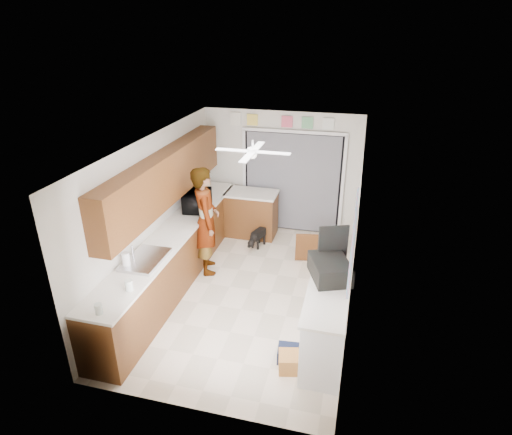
# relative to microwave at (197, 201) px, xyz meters

# --- Properties ---
(floor) EXTENTS (5.00, 5.00, 0.00)m
(floor) POSITION_rel_microwave_xyz_m (1.24, -0.93, -1.11)
(floor) COLOR beige
(floor) RESTS_ON ground
(ceiling) EXTENTS (5.00, 5.00, 0.00)m
(ceiling) POSITION_rel_microwave_xyz_m (1.24, -0.93, 1.39)
(ceiling) COLOR white
(ceiling) RESTS_ON ground
(wall_back) EXTENTS (3.20, 0.00, 3.20)m
(wall_back) POSITION_rel_microwave_xyz_m (1.24, 1.57, 0.14)
(wall_back) COLOR silver
(wall_back) RESTS_ON ground
(wall_front) EXTENTS (3.20, 0.00, 3.20)m
(wall_front) POSITION_rel_microwave_xyz_m (1.24, -3.43, 0.14)
(wall_front) COLOR silver
(wall_front) RESTS_ON ground
(wall_left) EXTENTS (0.00, 5.00, 5.00)m
(wall_left) POSITION_rel_microwave_xyz_m (-0.36, -0.93, 0.14)
(wall_left) COLOR silver
(wall_left) RESTS_ON ground
(wall_right) EXTENTS (0.00, 5.00, 5.00)m
(wall_right) POSITION_rel_microwave_xyz_m (2.84, -0.93, 0.14)
(wall_right) COLOR silver
(wall_right) RESTS_ON ground
(left_base_cabinets) EXTENTS (0.60, 4.80, 0.90)m
(left_base_cabinets) POSITION_rel_microwave_xyz_m (-0.06, -0.93, -0.66)
(left_base_cabinets) COLOR brown
(left_base_cabinets) RESTS_ON floor
(left_countertop) EXTENTS (0.62, 4.80, 0.04)m
(left_countertop) POSITION_rel_microwave_xyz_m (-0.05, -0.93, -0.19)
(left_countertop) COLOR white
(left_countertop) RESTS_ON left_base_cabinets
(upper_cabinets) EXTENTS (0.32, 4.00, 0.80)m
(upper_cabinets) POSITION_rel_microwave_xyz_m (-0.20, -0.73, 0.69)
(upper_cabinets) COLOR brown
(upper_cabinets) RESTS_ON wall_left
(sink_basin) EXTENTS (0.50, 0.76, 0.06)m
(sink_basin) POSITION_rel_microwave_xyz_m (-0.05, -1.93, -0.15)
(sink_basin) COLOR silver
(sink_basin) RESTS_ON left_countertop
(faucet) EXTENTS (0.03, 0.03, 0.22)m
(faucet) POSITION_rel_microwave_xyz_m (-0.24, -1.93, -0.06)
(faucet) COLOR silver
(faucet) RESTS_ON left_countertop
(peninsula_base) EXTENTS (1.00, 0.60, 0.90)m
(peninsula_base) POSITION_rel_microwave_xyz_m (0.74, 1.07, -0.66)
(peninsula_base) COLOR brown
(peninsula_base) RESTS_ON floor
(peninsula_top) EXTENTS (1.04, 0.64, 0.04)m
(peninsula_top) POSITION_rel_microwave_xyz_m (0.74, 1.07, -0.19)
(peninsula_top) COLOR white
(peninsula_top) RESTS_ON peninsula_base
(back_opening_recess) EXTENTS (2.00, 0.06, 2.10)m
(back_opening_recess) POSITION_rel_microwave_xyz_m (1.49, 1.54, -0.06)
(back_opening_recess) COLOR black
(back_opening_recess) RESTS_ON wall_back
(curtain_panel) EXTENTS (1.90, 0.03, 2.05)m
(curtain_panel) POSITION_rel_microwave_xyz_m (1.49, 1.50, -0.06)
(curtain_panel) COLOR gray
(curtain_panel) RESTS_ON wall_back
(door_trim_left) EXTENTS (0.06, 0.04, 2.10)m
(door_trim_left) POSITION_rel_microwave_xyz_m (0.47, 1.51, -0.06)
(door_trim_left) COLOR white
(door_trim_left) RESTS_ON wall_back
(door_trim_right) EXTENTS (0.06, 0.04, 2.10)m
(door_trim_right) POSITION_rel_microwave_xyz_m (2.51, 1.51, -0.06)
(door_trim_right) COLOR white
(door_trim_right) RESTS_ON wall_back
(door_trim_head) EXTENTS (2.10, 0.04, 0.06)m
(door_trim_head) POSITION_rel_microwave_xyz_m (1.49, 1.51, 1.01)
(door_trim_head) COLOR white
(door_trim_head) RESTS_ON wall_back
(header_frame_0) EXTENTS (0.22, 0.02, 0.22)m
(header_frame_0) POSITION_rel_microwave_xyz_m (0.64, 1.54, 1.19)
(header_frame_0) COLOR #F8DA52
(header_frame_0) RESTS_ON wall_back
(header_frame_2) EXTENTS (0.22, 0.02, 0.22)m
(header_frame_2) POSITION_rel_microwave_xyz_m (1.34, 1.54, 1.19)
(header_frame_2) COLOR #DF536D
(header_frame_2) RESTS_ON wall_back
(header_frame_3) EXTENTS (0.22, 0.02, 0.22)m
(header_frame_3) POSITION_rel_microwave_xyz_m (1.74, 1.54, 1.19)
(header_frame_3) COLOR #61AB74
(header_frame_3) RESTS_ON wall_back
(header_frame_4) EXTENTS (0.22, 0.02, 0.22)m
(header_frame_4) POSITION_rel_microwave_xyz_m (2.14, 1.54, 1.19)
(header_frame_4) COLOR white
(header_frame_4) RESTS_ON wall_back
(route66_sign) EXTENTS (0.22, 0.02, 0.26)m
(route66_sign) POSITION_rel_microwave_xyz_m (0.29, 1.54, 1.19)
(route66_sign) COLOR silver
(route66_sign) RESTS_ON wall_back
(right_counter_base) EXTENTS (0.50, 1.40, 0.90)m
(right_counter_base) POSITION_rel_microwave_xyz_m (2.59, -2.13, -0.66)
(right_counter_base) COLOR white
(right_counter_base) RESTS_ON floor
(right_counter_top) EXTENTS (0.54, 1.44, 0.04)m
(right_counter_top) POSITION_rel_microwave_xyz_m (2.58, -2.13, -0.19)
(right_counter_top) COLOR white
(right_counter_top) RESTS_ON right_counter_base
(abstract_painting) EXTENTS (0.03, 1.15, 0.95)m
(abstract_painting) POSITION_rel_microwave_xyz_m (2.82, -1.93, 0.54)
(abstract_painting) COLOR #DE5281
(abstract_painting) RESTS_ON wall_right
(ceiling_fan) EXTENTS (1.14, 1.14, 0.24)m
(ceiling_fan) POSITION_rel_microwave_xyz_m (1.24, -0.73, 1.21)
(ceiling_fan) COLOR white
(ceiling_fan) RESTS_ON ceiling
(microwave) EXTENTS (0.49, 0.66, 0.34)m
(microwave) POSITION_rel_microwave_xyz_m (0.00, 0.00, 0.00)
(microwave) COLOR black
(microwave) RESTS_ON left_countertop
(jar_a) EXTENTS (0.11, 0.11, 0.14)m
(jar_a) POSITION_rel_microwave_xyz_m (0.10, -2.66, -0.10)
(jar_a) COLOR silver
(jar_a) RESTS_ON left_countertop
(jar_b) EXTENTS (0.11, 0.11, 0.13)m
(jar_b) POSITION_rel_microwave_xyz_m (0.00, -3.18, -0.10)
(jar_b) COLOR silver
(jar_b) RESTS_ON left_countertop
(paper_towel_roll) EXTENTS (0.12, 0.12, 0.23)m
(paper_towel_roll) POSITION_rel_microwave_xyz_m (-0.21, -2.16, -0.05)
(paper_towel_roll) COLOR white
(paper_towel_roll) RESTS_ON left_countertop
(suitcase) EXTENTS (0.66, 0.75, 0.27)m
(suitcase) POSITION_rel_microwave_xyz_m (2.56, -1.73, -0.04)
(suitcase) COLOR black
(suitcase) RESTS_ON right_counter_top
(suitcase_rim) EXTENTS (0.62, 0.70, 0.02)m
(suitcase_rim) POSITION_rel_microwave_xyz_m (2.56, -1.73, -0.15)
(suitcase_rim) COLOR yellow
(suitcase_rim) RESTS_ON suitcase
(suitcase_lid) EXTENTS (0.40, 0.18, 0.50)m
(suitcase_lid) POSITION_rel_microwave_xyz_m (2.56, -1.44, 0.21)
(suitcase_lid) COLOR black
(suitcase_lid) RESTS_ON suitcase
(cardboard_box) EXTENTS (0.43, 0.35, 0.23)m
(cardboard_box) POSITION_rel_microwave_xyz_m (2.24, -2.53, -0.99)
(cardboard_box) COLOR #B37A38
(cardboard_box) RESTS_ON floor
(navy_crate) EXTENTS (0.34, 0.29, 0.19)m
(navy_crate) POSITION_rel_microwave_xyz_m (2.17, -2.38, -1.01)
(navy_crate) COLOR #131A31
(navy_crate) RESTS_ON floor
(cabinet_door_panel) EXTENTS (0.43, 0.23, 0.61)m
(cabinet_door_panel) POSITION_rel_microwave_xyz_m (2.02, 0.19, -0.80)
(cabinet_door_panel) COLOR brown
(cabinet_door_panel) RESTS_ON floor
(man) EXTENTS (0.71, 0.83, 1.93)m
(man) POSITION_rel_microwave_xyz_m (0.34, -0.49, -0.14)
(man) COLOR white
(man) RESTS_ON floor
(dog) EXTENTS (0.35, 0.54, 0.39)m
(dog) POSITION_rel_microwave_xyz_m (1.01, 0.59, -0.91)
(dog) COLOR black
(dog) RESTS_ON floor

